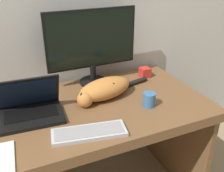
# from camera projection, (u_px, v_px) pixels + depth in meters

# --- Properties ---
(desk) EXTENTS (1.37, 0.75, 0.77)m
(desk) POSITION_uv_depth(u_px,v_px,m) (91.00, 130.00, 1.58)
(desk) COLOR brown
(desk) RESTS_ON ground_plane
(monitor) EXTENTS (0.59, 0.18, 0.49)m
(monitor) POSITION_uv_depth(u_px,v_px,m) (92.00, 44.00, 1.66)
(monitor) COLOR black
(monitor) RESTS_ON desk
(laptop) EXTENTS (0.35, 0.26, 0.23)m
(laptop) POSITION_uv_depth(u_px,v_px,m) (30.00, 109.00, 1.39)
(laptop) COLOR black
(laptop) RESTS_ON desk
(external_keyboard) EXTENTS (0.38, 0.19, 0.02)m
(external_keyboard) POSITION_uv_depth(u_px,v_px,m) (89.00, 133.00, 1.26)
(external_keyboard) COLOR #BCBCC1
(external_keyboard) RESTS_ON desk
(cat) EXTENTS (0.54, 0.24, 0.12)m
(cat) POSITION_uv_depth(u_px,v_px,m) (104.00, 89.00, 1.56)
(cat) COLOR #C67A38
(cat) RESTS_ON desk
(coffee_mug) EXTENTS (0.07, 0.07, 0.08)m
(coffee_mug) POSITION_uv_depth(u_px,v_px,m) (149.00, 100.00, 1.49)
(coffee_mug) COLOR teal
(coffee_mug) RESTS_ON desk
(small_toy) EXTENTS (0.07, 0.07, 0.07)m
(small_toy) POSITION_uv_depth(u_px,v_px,m) (145.00, 72.00, 1.85)
(small_toy) COLOR red
(small_toy) RESTS_ON desk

